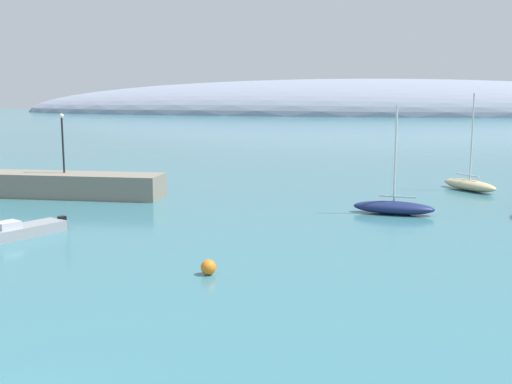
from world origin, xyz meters
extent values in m
cube|color=gray|center=(-20.47, 33.35, 0.98)|extent=(25.05, 4.69, 1.95)
ellipsoid|color=gray|center=(-4.82, 252.29, 0.00)|extent=(299.54, 79.67, 28.79)
ellipsoid|color=navy|center=(10.29, 31.59, 0.45)|extent=(5.82, 2.44, 0.91)
cylinder|color=silver|center=(10.29, 31.59, 4.28)|extent=(0.14, 0.14, 6.75)
cube|color=silver|center=(10.55, 31.56, 1.26)|extent=(2.54, 0.39, 0.10)
ellipsoid|color=#C6B284|center=(16.84, 44.02, 0.48)|extent=(5.00, 5.72, 0.95)
cylinder|color=silver|center=(16.84, 44.02, 4.71)|extent=(0.14, 0.14, 7.52)
cube|color=silver|center=(16.68, 44.23, 1.30)|extent=(1.72, 2.16, 0.10)
cube|color=gray|center=(-11.43, 19.74, 0.33)|extent=(3.81, 5.58, 0.65)
cube|color=black|center=(-10.19, 22.39, 0.49)|extent=(0.51, 0.55, 0.59)
cube|color=#B2B7C1|center=(-11.77, 19.01, 0.85)|extent=(1.47, 1.60, 0.40)
sphere|color=orange|center=(1.73, 14.57, 0.36)|extent=(0.72, 0.72, 0.72)
cylinder|color=black|center=(-16.32, 33.79, 4.20)|extent=(0.16, 0.16, 4.49)
sphere|color=#EAEACC|center=(-16.32, 33.79, 6.63)|extent=(0.36, 0.36, 0.36)
camera|label=1|loc=(9.85, -12.53, 8.43)|focal=43.56mm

